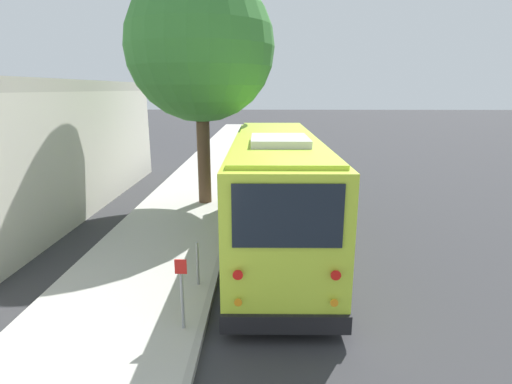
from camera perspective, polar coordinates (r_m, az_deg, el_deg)
ground_plane at (r=12.19m, az=3.43°, el=-7.35°), size 160.00×160.00×0.00m
sidewalk_slab at (r=12.54m, az=-13.17°, el=-6.72°), size 80.00×3.64×0.15m
curb_strip at (r=12.21m, az=-4.47°, el=-6.95°), size 80.00×0.14×0.15m
shuttle_bus at (r=11.39m, az=2.87°, el=0.80°), size 9.58×2.70×3.44m
parked_sedan_white at (r=22.95m, az=1.41°, el=4.59°), size 4.42×1.82×1.26m
parked_sedan_gray at (r=28.58m, az=0.60°, el=6.56°), size 4.19×1.80×1.26m
street_tree at (r=15.78m, az=-7.93°, el=21.10°), size 5.43×5.43×9.40m
sign_post_near at (r=7.74m, az=-10.53°, el=-14.02°), size 0.06×0.22×1.40m
sign_post_far at (r=9.36m, az=-8.33°, el=-10.08°), size 0.06×0.06×1.03m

